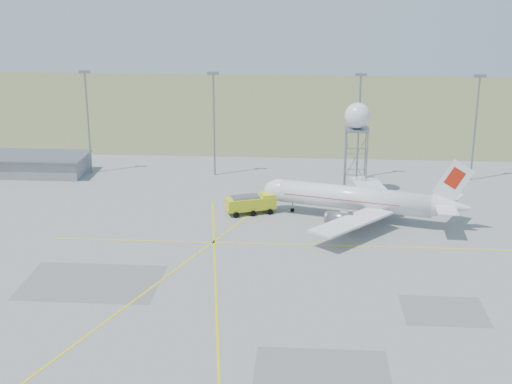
{
  "coord_description": "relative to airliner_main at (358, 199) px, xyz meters",
  "views": [
    {
      "loc": [
        7.69,
        -69.13,
        40.18
      ],
      "look_at": [
        0.03,
        40.0,
        4.95
      ],
      "focal_mm": 50.0,
      "sensor_mm": 36.0,
      "label": 1
    }
  ],
  "objects": [
    {
      "name": "grass_strip",
      "position": [
        -16.58,
        98.12,
        -3.52
      ],
      "size": [
        400.0,
        120.0,
        0.03
      ],
      "primitive_type": "cube",
      "color": "#546135",
      "rests_on": "ground"
    },
    {
      "name": "mast_d",
      "position": [
        23.42,
        24.12,
        8.54
      ],
      "size": [
        2.2,
        0.5,
        20.5
      ],
      "color": "gray",
      "rests_on": "ground"
    },
    {
      "name": "airliner_main",
      "position": [
        0.0,
        0.0,
        0.0
      ],
      "size": [
        33.47,
        31.8,
        11.53
      ],
      "rotation": [
        0.0,
        0.0,
        2.87
      ],
      "color": "silver",
      "rests_on": "ground"
    },
    {
      "name": "ground",
      "position": [
        -16.58,
        -41.88,
        -3.53
      ],
      "size": [
        400.0,
        400.0,
        0.0
      ],
      "primitive_type": "plane",
      "color": "gray",
      "rests_on": "ground"
    },
    {
      "name": "fire_truck",
      "position": [
        -17.46,
        1.73,
        -1.96
      ],
      "size": [
        8.65,
        5.47,
        3.28
      ],
      "rotation": [
        0.0,
        0.0,
        0.36
      ],
      "color": "#C7CA17",
      "rests_on": "ground"
    },
    {
      "name": "mast_b",
      "position": [
        -26.58,
        24.12,
        8.54
      ],
      "size": [
        2.2,
        0.5,
        20.5
      ],
      "color": "gray",
      "rests_on": "ground"
    },
    {
      "name": "mast_a",
      "position": [
        -51.58,
        24.12,
        8.54
      ],
      "size": [
        2.2,
        0.5,
        20.5
      ],
      "color": "gray",
      "rests_on": "ground"
    },
    {
      "name": "building_grey",
      "position": [
        -61.58,
        22.12,
        -1.56
      ],
      "size": [
        19.0,
        10.0,
        3.9
      ],
      "color": "gray",
      "rests_on": "ground"
    },
    {
      "name": "radar_tower",
      "position": [
        0.38,
        14.22,
        5.84
      ],
      "size": [
        4.61,
        4.61,
        16.7
      ],
      "color": "gray",
      "rests_on": "ground"
    },
    {
      "name": "mast_c",
      "position": [
        1.42,
        24.12,
        8.54
      ],
      "size": [
        2.2,
        0.5,
        20.5
      ],
      "color": "gray",
      "rests_on": "ground"
    }
  ]
}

